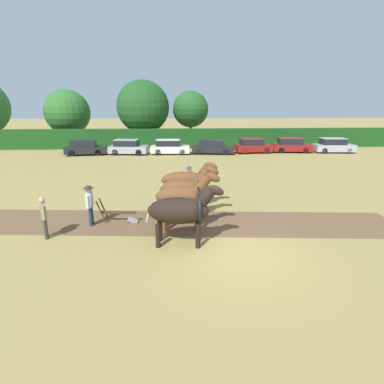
{
  "coord_description": "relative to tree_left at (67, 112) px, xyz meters",
  "views": [
    {
      "loc": [
        -2.07,
        -9.28,
        4.9
      ],
      "look_at": [
        -1.26,
        3.92,
        1.1
      ],
      "focal_mm": 28.0,
      "sensor_mm": 36.0,
      "label": 1
    }
  ],
  "objects": [
    {
      "name": "ground_plane",
      "position": [
        15.75,
        -31.72,
        -4.13
      ],
      "size": [
        240.0,
        240.0,
        0.0
      ],
      "primitive_type": "plane",
      "color": "#998447"
    },
    {
      "name": "plowed_furrow_strip",
      "position": [
        10.05,
        -28.45,
        -4.13
      ],
      "size": [
        26.53,
        5.28,
        0.01
      ],
      "primitive_type": "cube",
      "rotation": [
        0.0,
        0.0,
        -0.09
      ],
      "color": "brown",
      "rests_on": "ground"
    },
    {
      "name": "hedgerow",
      "position": [
        15.75,
        -4.23,
        -2.99
      ],
      "size": [
        69.37,
        1.35,
        2.29
      ],
      "primitive_type": "cube",
      "color": "#194719",
      "rests_on": "ground"
    },
    {
      "name": "tree_left",
      "position": [
        0.0,
        0.0,
        0.0
      ],
      "size": [
        5.75,
        5.75,
        7.02
      ],
      "color": "#4C3823",
      "rests_on": "ground"
    },
    {
      "name": "tree_center_left",
      "position": [
        9.92,
        -1.53,
        0.66
      ],
      "size": [
        6.58,
        6.58,
        8.09
      ],
      "color": "#4C3823",
      "rests_on": "ground"
    },
    {
      "name": "tree_center",
      "position": [
        16.05,
        0.67,
        0.36
      ],
      "size": [
        4.79,
        4.79,
        6.91
      ],
      "color": "brown",
      "rests_on": "ground"
    },
    {
      "name": "draft_horse_lead_left",
      "position": [
        13.91,
        -30.9,
        -2.82
      ],
      "size": [
        2.87,
        1.2,
        2.35
      ],
      "rotation": [
        0.0,
        0.0,
        -0.09
      ],
      "color": "black",
      "rests_on": "ground"
    },
    {
      "name": "draft_horse_lead_right",
      "position": [
        14.05,
        -29.51,
        -2.72
      ],
      "size": [
        2.75,
        1.06,
        2.48
      ],
      "rotation": [
        0.0,
        0.0,
        -0.09
      ],
      "color": "brown",
      "rests_on": "ground"
    },
    {
      "name": "draft_horse_trail_left",
      "position": [
        14.17,
        -28.11,
        -2.79
      ],
      "size": [
        2.77,
        1.04,
        2.45
      ],
      "rotation": [
        0.0,
        0.0,
        -0.09
      ],
      "color": "brown",
      "rests_on": "ground"
    },
    {
      "name": "draft_horse_trail_right",
      "position": [
        14.29,
        -26.71,
        -2.74
      ],
      "size": [
        2.91,
        1.09,
        2.38
      ],
      "rotation": [
        0.0,
        0.0,
        -0.09
      ],
      "color": "brown",
      "rests_on": "ground"
    },
    {
      "name": "plow",
      "position": [
        11.36,
        -28.57,
        -3.81
      ],
      "size": [
        1.78,
        0.49,
        1.13
      ],
      "rotation": [
        0.0,
        0.0,
        -0.09
      ],
      "color": "#4C331E",
      "rests_on": "ground"
    },
    {
      "name": "farmer_at_plow",
      "position": [
        10.12,
        -28.83,
        -3.11
      ],
      "size": [
        0.43,
        0.67,
        1.73
      ],
      "rotation": [
        0.0,
        0.0,
        0.01
      ],
      "color": "#28334C",
      "rests_on": "ground"
    },
    {
      "name": "farmer_beside_team",
      "position": [
        14.51,
        -24.62,
        -3.15
      ],
      "size": [
        0.42,
        0.6,
        1.68
      ],
      "rotation": [
        0.0,
        0.0,
        -0.45
      ],
      "color": "#4C4C4C",
      "rests_on": "ground"
    },
    {
      "name": "farmer_onlooker_left",
      "position": [
        8.73,
        -30.05,
        -3.18
      ],
      "size": [
        0.38,
        0.61,
        1.64
      ],
      "rotation": [
        0.0,
        0.0,
        0.43
      ],
      "color": "#38332D",
      "rests_on": "ground"
    },
    {
      "name": "parked_car_far_left",
      "position": [
        4.51,
        -9.26,
        -3.4
      ],
      "size": [
        4.29,
        2.2,
        1.52
      ],
      "rotation": [
        0.0,
        0.0,
        0.12
      ],
      "color": "black",
      "rests_on": "ground"
    },
    {
      "name": "parked_car_left",
      "position": [
        8.9,
        -9.16,
        -3.39
      ],
      "size": [
        4.15,
        2.23,
        1.56
      ],
      "rotation": [
        0.0,
        0.0,
        -0.12
      ],
      "color": "#9E9EA8",
      "rests_on": "ground"
    },
    {
      "name": "parked_car_center_left",
      "position": [
        13.25,
        -9.31,
        -3.39
      ],
      "size": [
        4.11,
        1.85,
        1.55
      ],
      "rotation": [
        0.0,
        0.0,
        -0.04
      ],
      "color": "silver",
      "rests_on": "ground"
    },
    {
      "name": "parked_car_center",
      "position": [
        17.79,
        -9.3,
        -3.43
      ],
      "size": [
        4.53,
        2.38,
        1.47
      ],
      "rotation": [
        0.0,
        0.0,
        -0.14
      ],
      "color": "black",
      "rests_on": "ground"
    },
    {
      "name": "parked_car_center_right",
      "position": [
        22.25,
        -8.95,
        -3.38
      ],
      "size": [
        4.01,
        2.06,
        1.57
      ],
      "rotation": [
        0.0,
        0.0,
        0.09
      ],
      "color": "maroon",
      "rests_on": "ground"
    },
    {
      "name": "parked_car_right",
      "position": [
        26.6,
        -8.71,
        -3.38
      ],
      "size": [
        4.32,
        2.24,
        1.58
      ],
      "rotation": [
        0.0,
        0.0,
        -0.11
      ],
      "color": "maroon",
      "rests_on": "ground"
    },
    {
      "name": "parked_car_far_right",
      "position": [
        31.11,
        -9.29,
        -3.38
      ],
      "size": [
        4.3,
        2.09,
        1.59
      ],
      "rotation": [
        0.0,
        0.0,
        -0.09
      ],
      "color": "#A8A8B2",
      "rests_on": "ground"
    }
  ]
}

